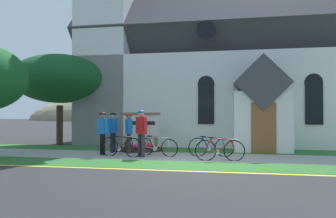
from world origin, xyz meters
TOP-DOWN VIEW (x-y plane):
  - ground at (0.00, 4.00)m, footprint 140.00×140.00m
  - sidewalk_slab at (0.04, 1.75)m, footprint 32.00×2.41m
  - grass_verge at (0.04, -0.32)m, footprint 32.00×1.73m
  - church_lawn at (0.04, 3.98)m, footprint 24.00×2.05m
  - curb_paint_stripe at (0.04, -1.33)m, footprint 28.00×0.16m
  - church_building at (-0.41, 8.71)m, footprint 14.28×9.78m
  - church_sign at (-2.82, 3.73)m, footprint 1.82×0.22m
  - flower_bed at (-2.81, 3.50)m, footprint 2.06×2.06m
  - bicycle_orange at (0.79, 0.89)m, footprint 1.73×0.20m
  - bicycle_green at (-1.63, 1.76)m, footprint 1.71×0.47m
  - bicycle_yellow at (-2.96, 1.35)m, footprint 1.76×0.35m
  - bicycle_white at (0.43, 2.00)m, footprint 1.75×0.13m
  - cyclist_in_blue_jersey at (-3.81, 1.61)m, footprint 0.51×0.55m
  - cyclist_in_yellow_jersey at (-3.72, 2.57)m, footprint 0.28×0.78m
  - cyclist_in_green_jersey at (-2.15, 1.34)m, footprint 0.50×0.64m
  - cyclist_in_red_jersey at (-2.96, 2.36)m, footprint 0.40×0.69m
  - yard_deciduous_tree at (-7.61, 5.19)m, footprint 4.84×4.84m
  - distant_hill at (2.67, 68.37)m, footprint 103.52×45.73m

SIDE VIEW (x-z plane):
  - ground at x=0.00m, z-range 0.00..0.00m
  - distant_hill at x=2.67m, z-range -8.93..8.93m
  - curb_paint_stripe at x=0.04m, z-range 0.00..0.01m
  - grass_verge at x=0.04m, z-range 0.00..0.01m
  - church_lawn at x=0.04m, z-range 0.00..0.01m
  - sidewalk_slab at x=0.04m, z-range 0.00..0.01m
  - flower_bed at x=-2.81m, z-range -0.08..0.26m
  - bicycle_green at x=-1.63m, z-range -0.04..0.77m
  - bicycle_white at x=0.43m, z-range -0.02..0.78m
  - bicycle_orange at x=0.79m, z-range -0.04..0.81m
  - bicycle_yellow at x=-2.96m, z-range -0.03..0.80m
  - cyclist_in_red_jersey at x=-2.96m, z-range 0.14..1.79m
  - cyclist_in_yellow_jersey at x=-3.72m, z-range 0.15..1.83m
  - cyclist_in_blue_jersey at x=-3.81m, z-range 0.15..1.86m
  - cyclist_in_green_jersey at x=-2.15m, z-range 0.17..1.95m
  - church_sign at x=-2.82m, z-range 0.26..1.95m
  - yard_deciduous_tree at x=-7.61m, z-range 1.09..5.81m
  - church_building at x=-0.41m, z-range -1.82..10.40m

